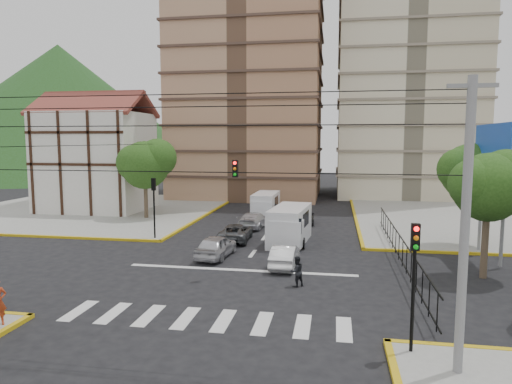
% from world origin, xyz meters
% --- Properties ---
extents(ground, '(160.00, 160.00, 0.00)m').
position_xyz_m(ground, '(0.00, 0.00, 0.00)').
color(ground, black).
rests_on(ground, ground).
extents(sidewalk_nw, '(26.00, 26.00, 0.15)m').
position_xyz_m(sidewalk_nw, '(-20.00, 20.00, 0.07)').
color(sidewalk_nw, gray).
rests_on(sidewalk_nw, ground).
extents(sidewalk_ne, '(26.00, 26.00, 0.15)m').
position_xyz_m(sidewalk_ne, '(20.00, 20.00, 0.07)').
color(sidewalk_ne, gray).
rests_on(sidewalk_ne, ground).
extents(crosswalk_stripes, '(12.00, 2.40, 0.01)m').
position_xyz_m(crosswalk_stripes, '(0.00, -6.00, 0.01)').
color(crosswalk_stripes, silver).
rests_on(crosswalk_stripes, ground).
extents(stop_line, '(13.00, 0.40, 0.01)m').
position_xyz_m(stop_line, '(0.00, 1.20, 0.01)').
color(stop_line, silver).
rests_on(stop_line, ground).
extents(tower_tan, '(18.00, 16.00, 48.00)m').
position_xyz_m(tower_tan, '(-6.00, 36.00, 24.00)').
color(tower_tan, '#A87554').
rests_on(tower_tan, ground).
extents(tower_beige, '(17.00, 16.00, 48.00)m').
position_xyz_m(tower_beige, '(14.00, 40.00, 24.00)').
color(tower_beige, beige).
rests_on(tower_beige, ground).
extents(tudor_building, '(10.80, 8.05, 12.23)m').
position_xyz_m(tudor_building, '(-19.00, 20.00, 5.25)').
color(tudor_building, silver).
rests_on(tudor_building, ground).
extents(distant_hill, '(70.00, 70.00, 28.00)m').
position_xyz_m(distant_hill, '(-55.00, 70.00, 14.00)').
color(distant_hill, '#234918').
rests_on(distant_hill, ground).
extents(park_fence, '(0.10, 22.50, 1.66)m').
position_xyz_m(park_fence, '(9.00, 4.50, 0.00)').
color(park_fence, black).
rests_on(park_fence, ground).
extents(billboard, '(0.36, 6.20, 8.10)m').
position_xyz_m(billboard, '(14.45, 6.00, 6.00)').
color(billboard, slate).
rests_on(billboard, ground).
extents(tree_park_a, '(4.41, 3.60, 6.83)m').
position_xyz_m(tree_park_a, '(13.08, 2.01, 5.01)').
color(tree_park_a, '#473828').
rests_on(tree_park_a, ground).
extents(tree_park_c, '(4.65, 3.80, 7.25)m').
position_xyz_m(tree_park_c, '(14.09, 9.01, 5.34)').
color(tree_park_c, '#473828').
rests_on(tree_park_c, ground).
extents(tree_tudor, '(5.39, 4.40, 7.43)m').
position_xyz_m(tree_tudor, '(-11.90, 16.01, 5.22)').
color(tree_tudor, '#473828').
rests_on(tree_tudor, ground).
extents(traffic_light_se, '(0.28, 0.22, 4.40)m').
position_xyz_m(traffic_light_se, '(7.80, -7.80, 3.11)').
color(traffic_light_se, black).
rests_on(traffic_light_se, ground).
extents(traffic_light_nw, '(0.28, 0.22, 4.40)m').
position_xyz_m(traffic_light_nw, '(-7.80, 7.80, 3.11)').
color(traffic_light_nw, black).
rests_on(traffic_light_nw, ground).
extents(traffic_light_hanging, '(18.00, 9.12, 0.92)m').
position_xyz_m(traffic_light_hanging, '(0.00, -2.04, 5.90)').
color(traffic_light_hanging, black).
rests_on(traffic_light_hanging, ground).
extents(utility_pole_se, '(1.40, 0.28, 9.00)m').
position_xyz_m(utility_pole_se, '(9.00, -9.00, 4.77)').
color(utility_pole_se, slate).
rests_on(utility_pole_se, ground).
extents(van_right_lane, '(2.78, 5.89, 2.57)m').
position_xyz_m(van_right_lane, '(2.04, 8.29, 1.25)').
color(van_right_lane, silver).
rests_on(van_right_lane, ground).
extents(van_left_lane, '(2.17, 5.18, 2.32)m').
position_xyz_m(van_left_lane, '(-1.26, 18.65, 1.13)').
color(van_left_lane, silver).
rests_on(van_left_lane, ground).
extents(car_silver_front_left, '(2.03, 4.31, 1.42)m').
position_xyz_m(car_silver_front_left, '(-2.08, 3.72, 0.71)').
color(car_silver_front_left, '#BBBBC0').
rests_on(car_silver_front_left, ground).
extents(car_white_front_right, '(1.44, 3.91, 1.28)m').
position_xyz_m(car_white_front_right, '(2.37, 2.35, 0.64)').
color(car_white_front_right, white).
rests_on(car_white_front_right, ground).
extents(car_grey_mid_left, '(2.24, 4.55, 1.24)m').
position_xyz_m(car_grey_mid_left, '(-1.89, 8.54, 0.62)').
color(car_grey_mid_left, '#575A5E').
rests_on(car_grey_mid_left, ground).
extents(car_silver_rear_left, '(2.30, 4.69, 1.31)m').
position_xyz_m(car_silver_rear_left, '(-1.46, 13.65, 0.66)').
color(car_silver_rear_left, silver).
rests_on(car_silver_rear_left, ground).
extents(car_darkgrey_mid_right, '(1.73, 3.84, 1.28)m').
position_xyz_m(car_darkgrey_mid_right, '(2.64, 16.28, 0.64)').
color(car_darkgrey_mid_right, '#242426').
rests_on(car_darkgrey_mid_right, ground).
extents(car_white_rear_right, '(1.84, 4.13, 1.32)m').
position_xyz_m(car_white_rear_right, '(1.91, 20.66, 0.66)').
color(car_white_rear_right, white).
rests_on(car_white_rear_right, ground).
extents(pedestrian_crosswalk, '(0.95, 0.93, 1.54)m').
position_xyz_m(pedestrian_crosswalk, '(3.34, -1.13, 0.77)').
color(pedestrian_crosswalk, black).
rests_on(pedestrian_crosswalk, ground).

